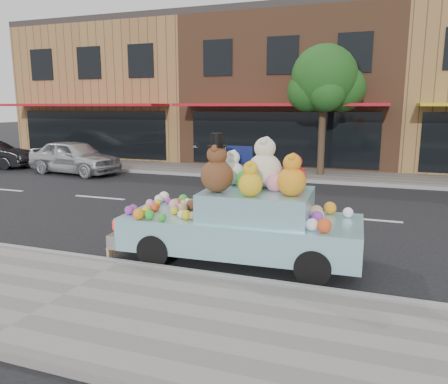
% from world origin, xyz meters
% --- Properties ---
extents(ground, '(120.00, 120.00, 0.00)m').
position_xyz_m(ground, '(0.00, 0.00, 0.00)').
color(ground, black).
rests_on(ground, ground).
extents(near_sidewalk, '(60.00, 3.00, 0.12)m').
position_xyz_m(near_sidewalk, '(0.00, -6.50, 0.06)').
color(near_sidewalk, gray).
rests_on(near_sidewalk, ground).
extents(far_sidewalk, '(60.00, 3.00, 0.12)m').
position_xyz_m(far_sidewalk, '(0.00, 6.50, 0.06)').
color(far_sidewalk, gray).
rests_on(far_sidewalk, ground).
extents(near_kerb, '(60.00, 0.12, 0.13)m').
position_xyz_m(near_kerb, '(0.00, -5.00, 0.07)').
color(near_kerb, gray).
rests_on(near_kerb, ground).
extents(far_kerb, '(60.00, 0.12, 0.13)m').
position_xyz_m(far_kerb, '(0.00, 5.00, 0.07)').
color(far_kerb, gray).
rests_on(far_kerb, ground).
extents(storefront_left, '(10.00, 9.80, 7.30)m').
position_xyz_m(storefront_left, '(-10.00, 11.97, 3.64)').
color(storefront_left, olive).
rests_on(storefront_left, ground).
extents(storefront_mid, '(10.00, 9.80, 7.30)m').
position_xyz_m(storefront_mid, '(0.00, 11.97, 3.64)').
color(storefront_mid, brown).
rests_on(storefront_mid, ground).
extents(street_tree, '(3.00, 2.70, 5.22)m').
position_xyz_m(street_tree, '(2.03, 6.55, 3.69)').
color(street_tree, '#38281C').
rests_on(street_tree, ground).
extents(car_silver, '(4.44, 2.32, 1.44)m').
position_xyz_m(car_silver, '(-7.98, 3.87, 0.72)').
color(car_silver, silver).
rests_on(car_silver, ground).
extents(art_car, '(4.56, 1.95, 2.38)m').
position_xyz_m(art_car, '(1.96, -3.92, 0.83)').
color(art_car, black).
rests_on(art_car, ground).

